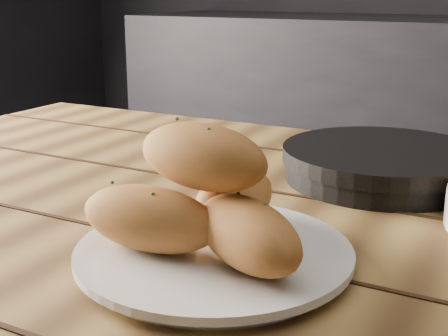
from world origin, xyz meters
TOP-DOWN VIEW (x-y plane):
  - table at (-0.12, 0.04)m, footprint 1.57×0.93m
  - plate at (-0.19, -0.09)m, footprint 0.26×0.26m
  - bread_rolls at (-0.19, -0.09)m, footprint 0.24×0.20m
  - skillet at (-0.11, 0.26)m, footprint 0.40×0.27m

SIDE VIEW (x-z plane):
  - table at x=-0.12m, z-range 0.28..1.03m
  - plate at x=-0.19m, z-range 0.75..0.77m
  - skillet at x=-0.11m, z-range 0.75..0.80m
  - bread_rolls at x=-0.19m, z-range 0.75..0.87m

